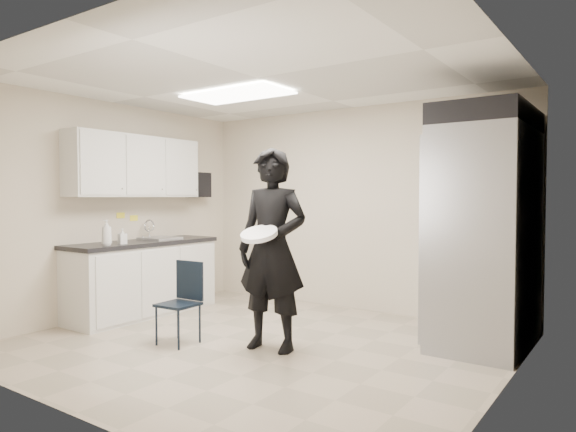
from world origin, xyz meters
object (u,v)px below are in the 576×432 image
Objects in this scene: man_tuxedo at (272,249)px; folding_chair at (178,304)px; lower_counter at (143,280)px; commercial_fridge at (486,238)px.

folding_chair is at bearing -164.25° from man_tuxedo.
lower_counter is 0.99× the size of man_tuxedo.
folding_chair is at bearing -145.32° from commercial_fridge.
folding_chair is 0.41× the size of man_tuxedo.
lower_counter is 2.24m from man_tuxedo.
commercial_fridge is (3.78, 1.07, 0.62)m from lower_counter.
commercial_fridge reaches higher than lower_counter.
commercial_fridge is at bearing 30.48° from man_tuxedo.
commercial_fridge is 2.09m from man_tuxedo.
man_tuxedo is (2.16, -0.25, 0.53)m from lower_counter.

